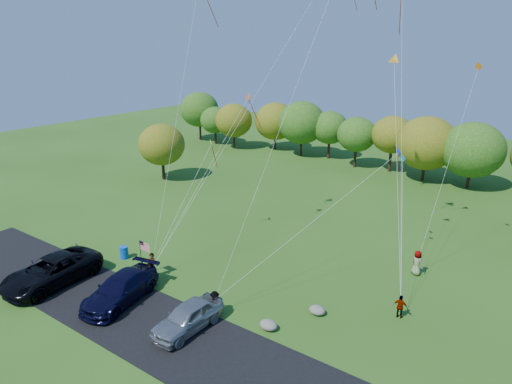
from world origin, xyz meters
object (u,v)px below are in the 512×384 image
Objects in this scene: flyer_c at (215,303)px; park_bench at (80,251)px; minivan_dark at (51,271)px; minivan_silver at (188,317)px; flyer_a at (152,266)px; flyer_b at (151,274)px; minivan_navy at (120,289)px; flyer_e at (417,263)px; flyer_d at (400,307)px; trash_barrel at (124,252)px.

park_bench is (-14.09, 0.01, -0.32)m from flyer_c.
minivan_dark is 11.67m from minivan_silver.
flyer_b is (0.56, -0.69, -0.15)m from flyer_a.
flyer_c is at bearing 11.40° from minivan_navy.
minivan_silver is 3.07× the size of flyer_c.
flyer_e reaches higher than minivan_navy.
flyer_b is 1.02× the size of flyer_c.
flyer_b is at bearing 32.51° from minivan_dark.
flyer_e reaches higher than flyer_b.
flyer_a is 17.18m from flyer_d.
flyer_e is (15.43, 11.58, -0.02)m from flyer_a.
flyer_b is 1.05× the size of flyer_d.
minivan_navy is 5.76m from minivan_silver.
minivan_navy is at bearing 25.71° from flyer_d.
flyer_d is 21.03m from trash_barrel.
flyer_b is (-0.18, 2.76, -0.13)m from minivan_navy.
minivan_dark is 4.41× the size of flyer_c.
minivan_navy reaches higher than flyer_b.
minivan_silver reaches higher than flyer_d.
minivan_navy is 6.14× the size of trash_barrel.
flyer_a is at bearing 90.67° from minivan_navy.
flyer_a reaches higher than park_bench.
minivan_dark is at bearing -98.58° from trash_barrel.
flyer_b is at bearing 17.26° from flyer_d.
flyer_e is 1.21× the size of park_bench.
flyer_c is 11.53m from flyer_d.
minivan_navy is 3.82× the size of flyer_c.
minivan_dark is 1.15× the size of minivan_navy.
flyer_b is 16.89m from flyer_d.
minivan_silver is 17.22m from flyer_e.
park_bench is at bearing 43.44° from flyer_c.
flyer_b is at bearing 159.03° from minivan_silver.
park_bench is (-8.13, 2.51, -0.47)m from minivan_navy.
minivan_dark is at bearing 61.41° from flyer_c.
park_bench is (-22.83, -12.51, -0.48)m from flyer_e.
flyer_e reaches higher than flyer_c.
park_bench is at bearing 118.03° from minivan_dark.
park_bench is at bearing -150.65° from trash_barrel.
flyer_a is 1.19× the size of flyer_b.
minivan_dark is at bearing -178.75° from minivan_navy.
park_bench is at bearing 53.29° from flyer_e.
flyer_a is (-0.74, 3.45, 0.02)m from minivan_navy.
minivan_dark is 6.95m from flyer_a.
flyer_d is 0.81× the size of flyer_e.
flyer_c is at bearing 16.64° from park_bench.
minivan_dark is at bearing 63.09° from flyer_e.
flyer_b reaches higher than flyer_c.
minivan_navy is at bearing -90.37° from flyer_b.
flyer_b is at bearing -63.71° from flyer_a.
flyer_e is (14.70, 15.03, 0.01)m from minivan_navy.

